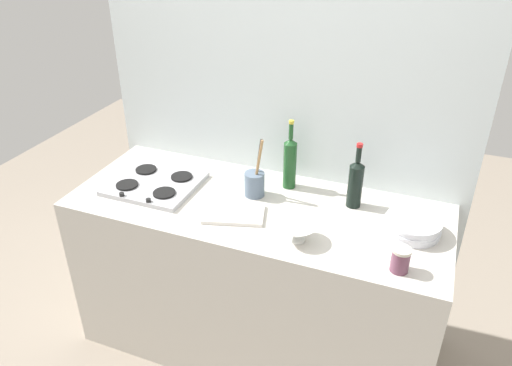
% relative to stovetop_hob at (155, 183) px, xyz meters
% --- Properties ---
extents(ground_plane, '(6.00, 6.00, 0.00)m').
position_rel_stovetop_hob_xyz_m(ground_plane, '(0.54, 0.02, -0.91)').
color(ground_plane, gray).
rests_on(ground_plane, ground).
extents(counter_block, '(1.80, 0.70, 0.90)m').
position_rel_stovetop_hob_xyz_m(counter_block, '(0.54, 0.02, -0.46)').
color(counter_block, beige).
rests_on(counter_block, ground).
extents(backsplash_panel, '(1.90, 0.06, 2.42)m').
position_rel_stovetop_hob_xyz_m(backsplash_panel, '(0.54, 0.40, 0.30)').
color(backsplash_panel, silver).
rests_on(backsplash_panel, ground).
extents(stovetop_hob, '(0.42, 0.38, 0.04)m').
position_rel_stovetop_hob_xyz_m(stovetop_hob, '(0.00, 0.00, 0.00)').
color(stovetop_hob, '#B2B2B7').
rests_on(stovetop_hob, counter_block).
extents(plate_stack, '(0.24, 0.24, 0.07)m').
position_rel_stovetop_hob_xyz_m(plate_stack, '(1.25, 0.06, 0.02)').
color(plate_stack, white).
rests_on(plate_stack, counter_block).
extents(wine_bottle_leftmost, '(0.07, 0.07, 0.36)m').
position_rel_stovetop_hob_xyz_m(wine_bottle_leftmost, '(0.63, 0.24, 0.12)').
color(wine_bottle_leftmost, '#19471E').
rests_on(wine_bottle_leftmost, counter_block).
extents(wine_bottle_mid_left, '(0.07, 0.07, 0.32)m').
position_rel_stovetop_hob_xyz_m(wine_bottle_mid_left, '(0.97, 0.18, 0.11)').
color(wine_bottle_mid_left, black).
rests_on(wine_bottle_mid_left, counter_block).
extents(mixing_bowl, '(0.16, 0.16, 0.08)m').
position_rel_stovetop_hob_xyz_m(mixing_bowl, '(0.81, -0.18, 0.03)').
color(mixing_bowl, white).
rests_on(mixing_bowl, counter_block).
extents(utensil_crock, '(0.10, 0.10, 0.30)m').
position_rel_stovetop_hob_xyz_m(utensil_crock, '(0.50, 0.10, 0.05)').
color(utensil_crock, slate).
rests_on(utensil_crock, counter_block).
extents(condiment_jar_front, '(0.08, 0.08, 0.10)m').
position_rel_stovetop_hob_xyz_m(condiment_jar_front, '(1.24, -0.22, 0.04)').
color(condiment_jar_front, '#66384C').
rests_on(condiment_jar_front, counter_block).
extents(cutting_board, '(0.31, 0.24, 0.02)m').
position_rel_stovetop_hob_xyz_m(cutting_board, '(0.48, -0.10, -0.00)').
color(cutting_board, silver).
rests_on(cutting_board, counter_block).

